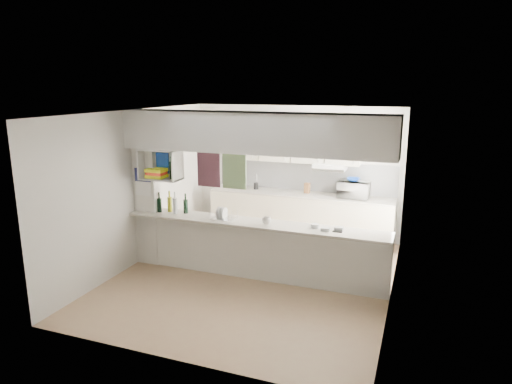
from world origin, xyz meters
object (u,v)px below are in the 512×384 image
at_px(microwave, 354,190).
at_px(dish_rack, 224,214).
at_px(wine_bottles, 172,205).
at_px(bowl, 353,180).

relative_size(microwave, dish_rack, 1.47).
height_order(dish_rack, wine_bottles, wine_bottles).
distance_m(dish_rack, wine_bottles, 0.95).
distance_m(microwave, bowl, 0.19).
height_order(bowl, dish_rack, bowl).
bearing_deg(microwave, bowl, -31.70).
relative_size(bowl, wine_bottles, 0.46).
bearing_deg(wine_bottles, bowl, 38.39).
xyz_separation_m(microwave, wine_bottles, (-2.66, -2.08, -0.02)).
xyz_separation_m(microwave, dish_rack, (-1.71, -2.12, -0.08)).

